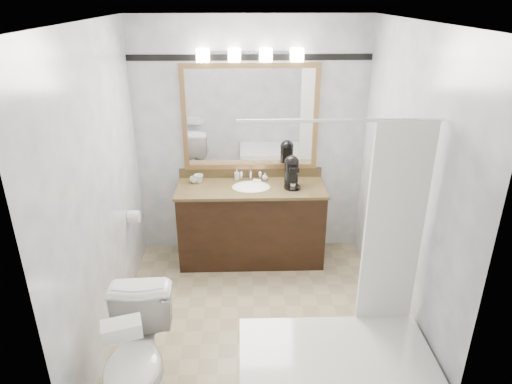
% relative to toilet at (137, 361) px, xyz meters
% --- Properties ---
extents(room, '(2.42, 2.62, 2.52)m').
position_rel_toilet_xyz_m(room, '(0.81, 0.91, 0.85)').
color(room, tan).
rests_on(room, ground).
extents(vanity, '(1.53, 0.58, 0.97)m').
position_rel_toilet_xyz_m(vanity, '(0.81, 1.93, 0.04)').
color(vanity, black).
rests_on(vanity, ground).
extents(mirror, '(1.40, 0.04, 1.10)m').
position_rel_toilet_xyz_m(mirror, '(0.81, 2.19, 1.10)').
color(mirror, '#A07648').
rests_on(mirror, room).
extents(vanity_light_bar, '(1.02, 0.14, 0.12)m').
position_rel_toilet_xyz_m(vanity_light_bar, '(0.81, 2.14, 1.73)').
color(vanity_light_bar, silver).
rests_on(vanity_light_bar, room).
extents(accent_stripe, '(2.40, 0.01, 0.06)m').
position_rel_toilet_xyz_m(accent_stripe, '(0.81, 2.20, 1.70)').
color(accent_stripe, black).
rests_on(accent_stripe, room).
extents(bathtub, '(1.30, 0.75, 1.96)m').
position_rel_toilet_xyz_m(bathtub, '(1.37, 0.01, -0.12)').
color(bathtub, white).
rests_on(bathtub, ground).
extents(tp_roll, '(0.11, 0.12, 0.12)m').
position_rel_toilet_xyz_m(tp_roll, '(-0.33, 1.58, 0.30)').
color(tp_roll, white).
rests_on(tp_roll, room).
extents(toilet, '(0.48, 0.80, 0.80)m').
position_rel_toilet_xyz_m(toilet, '(0.00, 0.00, 0.00)').
color(toilet, white).
rests_on(toilet, ground).
extents(tissue_box, '(0.26, 0.19, 0.10)m').
position_rel_toilet_xyz_m(tissue_box, '(0.00, -0.21, 0.45)').
color(tissue_box, white).
rests_on(tissue_box, toilet).
extents(coffee_maker, '(0.17, 0.22, 0.33)m').
position_rel_toilet_xyz_m(coffee_maker, '(1.23, 1.92, 0.62)').
color(coffee_maker, black).
rests_on(coffee_maker, vanity).
extents(cup_left, '(0.11, 0.11, 0.07)m').
position_rel_toilet_xyz_m(cup_left, '(0.22, 2.05, 0.48)').
color(cup_left, white).
rests_on(cup_left, vanity).
extents(cup_right, '(0.10, 0.10, 0.09)m').
position_rel_toilet_xyz_m(cup_right, '(0.27, 2.06, 0.49)').
color(cup_right, white).
rests_on(cup_right, vanity).
extents(soap_bottle_a, '(0.05, 0.05, 0.11)m').
position_rel_toilet_xyz_m(soap_bottle_a, '(0.67, 2.14, 0.50)').
color(soap_bottle_a, white).
rests_on(soap_bottle_a, vanity).
extents(soap_bottle_b, '(0.08, 0.08, 0.08)m').
position_rel_toilet_xyz_m(soap_bottle_b, '(0.96, 2.10, 0.49)').
color(soap_bottle_b, white).
rests_on(soap_bottle_b, vanity).
extents(soap_bar, '(0.09, 0.07, 0.03)m').
position_rel_toilet_xyz_m(soap_bar, '(0.88, 2.05, 0.46)').
color(soap_bar, beige).
rests_on(soap_bar, vanity).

